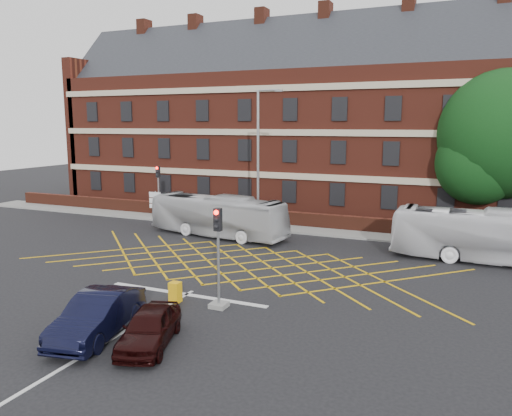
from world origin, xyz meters
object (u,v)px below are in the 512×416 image
at_px(traffic_light_far, 159,196).
at_px(street_lamp, 259,185).
at_px(bus_left, 218,216).
at_px(bus_right, 492,236).
at_px(car_navy, 98,315).
at_px(deciduous_tree, 503,143).
at_px(direction_signs, 155,201).
at_px(car_maroon, 149,327).
at_px(traffic_light_near, 218,267).
at_px(utility_cabinet, 175,292).

distance_m(traffic_light_far, street_lamp, 10.60).
distance_m(bus_left, bus_right, 17.14).
bearing_deg(car_navy, traffic_light_far, 107.13).
relative_size(bus_left, deciduous_tree, 0.89).
bearing_deg(traffic_light_far, car_navy, -61.09).
height_order(deciduous_tree, direction_signs, deciduous_tree).
height_order(bus_left, car_navy, bus_left).
relative_size(car_navy, direction_signs, 2.19).
relative_size(street_lamp, direction_signs, 4.53).
bearing_deg(car_navy, deciduous_tree, 49.10).
bearing_deg(traffic_light_far, car_maroon, -56.48).
bearing_deg(car_maroon, traffic_light_near, 64.94).
height_order(bus_right, traffic_light_far, traffic_light_far).
distance_m(car_navy, traffic_light_far, 23.55).
bearing_deg(utility_cabinet, direction_signs, 127.04).
xyz_separation_m(car_maroon, traffic_light_far, (-13.60, 20.53, 1.10)).
xyz_separation_m(bus_left, deciduous_tree, (17.72, 8.91, 4.94)).
height_order(deciduous_tree, street_lamp, deciduous_tree).
height_order(car_maroon, traffic_light_far, traffic_light_far).
relative_size(bus_right, deciduous_tree, 0.94).
relative_size(deciduous_tree, direction_signs, 5.21).
relative_size(deciduous_tree, street_lamp, 1.15).
bearing_deg(street_lamp, utility_cabinet, -81.96).
xyz_separation_m(car_navy, car_maroon, (2.22, 0.07, -0.13)).
relative_size(traffic_light_near, traffic_light_far, 1.00).
xyz_separation_m(bus_left, car_navy, (3.64, -16.35, -0.63)).
distance_m(car_maroon, utility_cabinet, 4.31).
relative_size(traffic_light_near, direction_signs, 1.94).
bearing_deg(car_navy, bus_right, 39.00).
bearing_deg(car_maroon, bus_left, 91.83).
height_order(car_maroon, direction_signs, direction_signs).
bearing_deg(deciduous_tree, car_maroon, -115.19).
height_order(bus_right, direction_signs, bus_right).
bearing_deg(deciduous_tree, traffic_light_near, -118.37).
distance_m(car_navy, car_maroon, 2.23).
bearing_deg(bus_right, street_lamp, 84.65).
bearing_deg(traffic_light_far, deciduous_tree, 10.38).
xyz_separation_m(deciduous_tree, traffic_light_far, (-25.45, -4.66, -4.60)).
xyz_separation_m(car_navy, street_lamp, (-1.26, 17.99, 2.72)).
bearing_deg(traffic_light_near, car_maroon, -97.08).
relative_size(car_maroon, street_lamp, 0.39).
bearing_deg(traffic_light_far, bus_right, -9.27).
xyz_separation_m(traffic_light_near, street_lamp, (-4.00, 13.70, 1.75)).
bearing_deg(utility_cabinet, car_navy, -99.75).
bearing_deg(traffic_light_near, bus_right, 48.73).
bearing_deg(utility_cabinet, bus_right, 44.21).
height_order(car_maroon, utility_cabinet, car_maroon).
bearing_deg(traffic_light_near, direction_signs, 131.67).
bearing_deg(traffic_light_far, utility_cabinet, -53.79).
relative_size(car_navy, traffic_light_near, 1.12).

